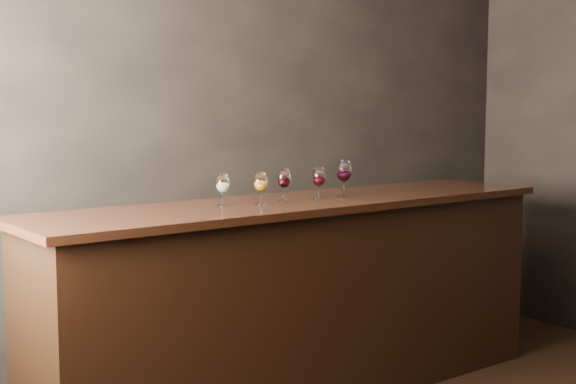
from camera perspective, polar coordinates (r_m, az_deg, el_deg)
room_shell at (r=3.36m, az=10.59°, el=8.27°), size 5.02×4.52×2.81m
bar_counter at (r=4.65m, az=0.98°, el=-7.85°), size 3.19×0.83×1.11m
bar_top at (r=4.54m, az=0.99°, el=-0.82°), size 3.29×0.91×0.04m
back_bar_shelf at (r=5.42m, az=0.85°, el=-7.48°), size 2.21×0.40×0.80m
glass_white at (r=4.28m, az=-4.66°, el=0.54°), size 0.07×0.07×0.17m
glass_amber at (r=4.33m, az=-1.96°, el=0.67°), size 0.07×0.07×0.17m
glass_red_a at (r=4.49m, az=-0.29°, el=0.91°), size 0.08×0.08×0.18m
glass_red_b at (r=4.56m, az=2.21°, el=1.02°), size 0.08×0.08×0.18m
glass_red_c at (r=4.70m, az=4.00°, el=1.43°), size 0.09×0.09×0.21m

